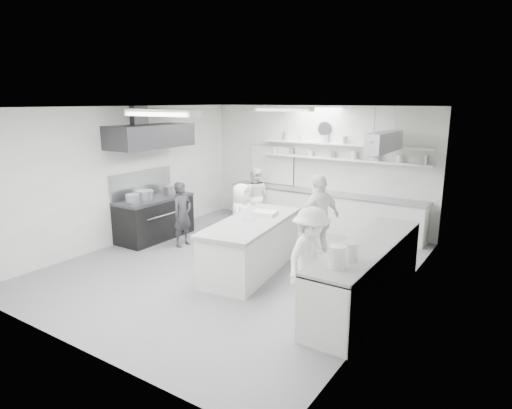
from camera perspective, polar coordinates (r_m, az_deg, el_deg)
The scene contains 27 objects.
floor at distance 8.60m, azimuth -2.60°, elevation -7.95°, with size 6.00×7.00×0.02m, color gray.
ceiling at distance 8.02m, azimuth -2.83°, elevation 12.60°, with size 6.00×7.00×0.02m, color white.
wall_back at distance 11.16m, azimuth 7.93°, elevation 4.91°, with size 6.00×0.04×3.00m, color silver.
wall_front at distance 5.81m, azimuth -23.46°, elevation -3.89°, with size 6.00×0.04×3.00m, color silver.
wall_left at distance 10.21m, azimuth -16.51°, elevation 3.70°, with size 0.04×7.00×3.00m, color silver.
wall_right at distance 6.90m, azimuth 17.92°, elevation -0.82°, with size 0.04×7.00×3.00m, color silver.
stove at distance 10.39m, azimuth -13.03°, elevation -1.85°, with size 0.80×1.80×0.90m, color black.
exhaust_hood at distance 10.07m, azimuth -13.59°, elevation 8.64°, with size 0.85×2.00×0.50m, color #37373C.
back_counter at distance 10.97m, azimuth 8.49°, elevation -0.80°, with size 5.00×0.60×0.92m, color silver.
shelf_lower at distance 10.73m, azimuth 11.06°, elevation 5.80°, with size 4.20×0.26×0.04m, color silver.
shelf_upper at distance 10.69m, azimuth 11.14°, elevation 7.66°, with size 4.20×0.26×0.04m, color silver.
pass_through_window at distance 11.76m, azimuth 2.13°, elevation 5.20°, with size 1.30×0.04×1.00m, color black.
wall_clock at distance 10.94m, azimuth 8.96°, elevation 9.71°, with size 0.32×0.32×0.05m, color white.
right_counter at distance 7.12m, azimuth 14.15°, elevation -8.85°, with size 0.74×3.30×0.94m, color silver.
pot_rack at distance 9.32m, azimuth 16.36°, elevation 7.82°, with size 0.30×1.60×0.40m, color #9A9DA4.
light_fixture_front at distance 6.65m, azimuth -12.18°, elevation 11.58°, with size 1.30×0.25×0.10m, color silver.
light_fixture_rear at distance 9.53m, azimuth 3.70°, elevation 12.28°, with size 1.30×0.25×0.10m, color silver.
prep_island at distance 8.22m, azimuth -0.51°, elevation -5.48°, with size 0.93×2.49×0.92m, color silver.
stove_pot at distance 10.09m, azimuth -14.22°, elevation 1.06°, with size 0.39×0.39×0.25m, color #9A9DA4.
cook_stove at distance 9.65m, azimuth -9.56°, elevation -1.27°, with size 0.52×0.34×1.42m, color #29292C.
cook_back at distance 11.10m, azimuth -0.18°, elevation 1.03°, with size 0.72×0.56×1.49m, color white.
cook_island_left at distance 9.20m, azimuth -1.87°, elevation -1.70°, with size 0.71×0.46×1.45m, color white.
cook_island_right at distance 8.53m, azimuth 8.20°, elevation -1.92°, with size 1.04×0.43×1.77m, color white.
cook_right at distance 6.77m, azimuth 7.10°, elevation -6.84°, with size 1.02×0.58×1.57m, color white.
bowl_island_a at distance 8.13m, azimuth -0.90°, elevation -2.10°, with size 0.23×0.23×0.06m, color #9A9DA4.
bowl_island_b at distance 8.38m, azimuth 0.02°, elevation -1.63°, with size 0.18×0.18×0.06m, color silver.
bowl_right at distance 6.35m, azimuth 10.89°, elevation -6.61°, with size 0.23×0.23×0.06m, color silver.
Camera 1 is at (4.72, -6.48, 3.11)m, focal length 30.79 mm.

